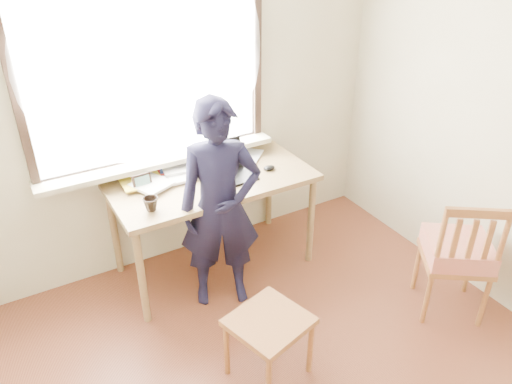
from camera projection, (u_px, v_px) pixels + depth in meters
room_shell at (318, 155)px, 2.24m from camera, size 3.52×4.02×2.61m
desk at (212, 188)px, 3.81m from camera, size 1.53×0.77×0.82m
laptop at (226, 169)px, 3.76m from camera, size 0.39×0.32×0.26m
mug_white at (197, 166)px, 3.84m from camera, size 0.17×0.17×0.09m
mug_dark at (151, 204)px, 3.35m from camera, size 0.11×0.11×0.10m
mouse at (269, 168)px, 3.88m from camera, size 0.10×0.07×0.04m
desk_clutter at (177, 172)px, 3.80m from camera, size 0.86×0.54×0.06m
book_a at (156, 179)px, 3.73m from camera, size 0.24×0.30×0.03m
book_b at (237, 155)px, 4.10m from camera, size 0.33×0.32×0.02m
picture_frame at (142, 182)px, 3.60m from camera, size 0.14×0.03×0.11m
work_chair at (269, 328)px, 3.03m from camera, size 0.54×0.52×0.45m
side_chair at (458, 252)px, 3.48m from camera, size 0.62×0.61×0.97m
person at (220, 208)px, 3.46m from camera, size 0.67×0.55×1.58m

